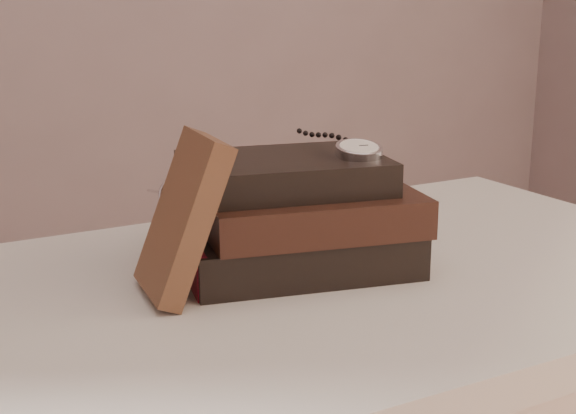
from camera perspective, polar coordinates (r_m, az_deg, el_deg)
table at (r=1.01m, az=2.35°, el=-9.47°), size 1.00×0.60×0.75m
book_stack at (r=0.97m, az=0.60°, el=-0.68°), size 0.30×0.24×0.13m
journal at (r=0.88m, az=-7.23°, el=-0.64°), size 0.10×0.12×0.18m
pocket_watch at (r=0.97m, az=4.73°, el=3.99°), size 0.07×0.16×0.02m
eyeglasses at (r=1.03m, az=-5.91°, el=0.92°), size 0.13×0.15×0.05m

